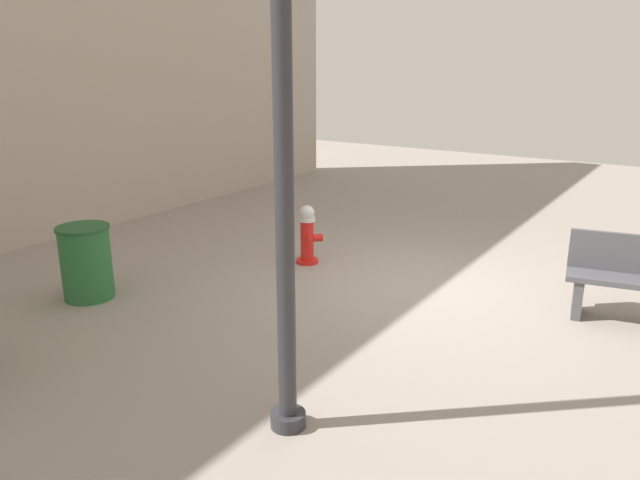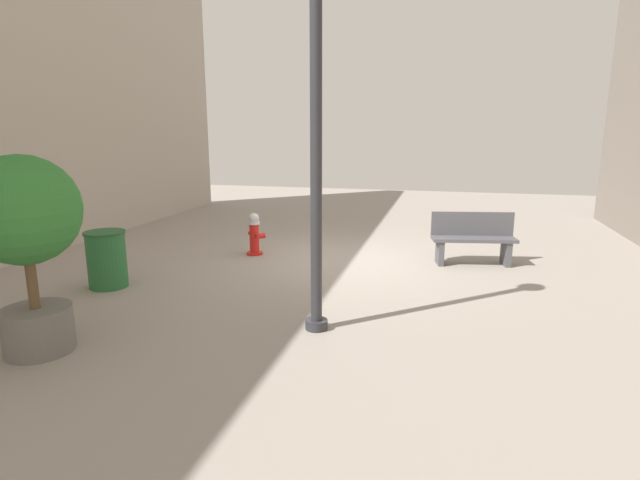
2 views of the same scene
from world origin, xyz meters
name	(u,v)px [view 1 (image 1 of 2)]	position (x,y,z in m)	size (l,w,h in m)	color
ground_plane	(425,288)	(0.00, 0.00, 0.00)	(23.40, 23.40, 0.00)	gray
fire_hydrant	(308,234)	(1.82, -0.03, 0.42)	(0.37, 0.37, 0.84)	red
bench_near	(640,279)	(-2.34, -0.36, 0.49)	(1.56, 0.71, 0.95)	#4C4C51
street_lamp	(282,82)	(-0.34, 3.38, 2.63)	(0.36, 0.36, 4.28)	#2D2D33
trash_bin	(86,262)	(3.29, 2.52, 0.45)	(0.62, 0.62, 0.90)	#266633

